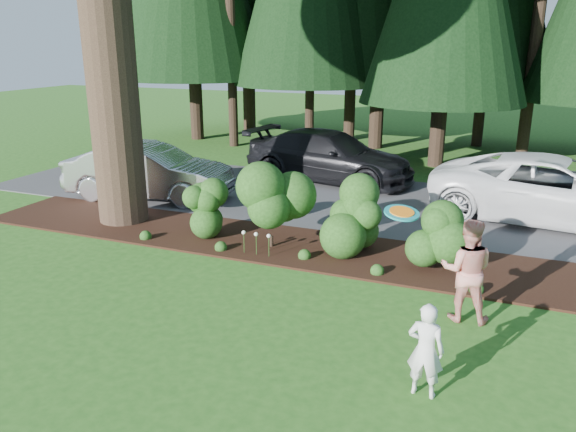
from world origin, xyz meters
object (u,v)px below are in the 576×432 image
(adult, at_px, (467,270))
(car_white_suv, at_px, (555,190))
(car_dark_suv, at_px, (329,156))
(car_silver_wagon, at_px, (149,172))
(frisbee, at_px, (402,213))
(child, at_px, (426,350))

(adult, bearing_deg, car_white_suv, -108.92)
(car_white_suv, xyz_separation_m, car_dark_suv, (-6.76, 2.14, -0.02))
(car_silver_wagon, height_order, frisbee, frisbee)
(car_white_suv, xyz_separation_m, frisbee, (-2.38, -8.34, 1.50))
(car_silver_wagon, xyz_separation_m, adult, (9.38, -4.32, 0.05))
(car_silver_wagon, bearing_deg, frisbee, -134.69)
(car_white_suv, height_order, adult, adult)
(car_silver_wagon, relative_size, adult, 2.75)
(car_dark_suv, bearing_deg, child, -147.60)
(car_silver_wagon, height_order, child, car_silver_wagon)
(car_silver_wagon, relative_size, child, 3.68)
(car_dark_suv, xyz_separation_m, adult, (5.15, -8.45, 0.03))
(car_silver_wagon, xyz_separation_m, frisbee, (8.61, -6.36, 1.55))
(child, relative_size, adult, 0.75)
(frisbee, bearing_deg, car_dark_suv, 112.67)
(car_white_suv, distance_m, frisbee, 8.80)
(child, distance_m, adult, 2.45)
(car_dark_suv, bearing_deg, adult, -140.37)
(car_silver_wagon, bearing_deg, child, -134.78)
(child, xyz_separation_m, adult, (0.28, 2.42, 0.22))
(car_white_suv, bearing_deg, adult, 172.08)
(car_silver_wagon, distance_m, frisbee, 10.82)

